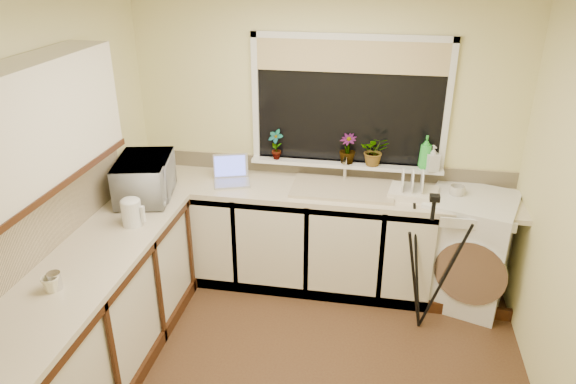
% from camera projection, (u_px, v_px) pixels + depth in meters
% --- Properties ---
extents(floor, '(3.20, 3.20, 0.00)m').
position_uv_depth(floor, '(293.00, 377.00, 3.69)').
color(floor, '#533821').
rests_on(floor, ground).
extents(ceiling, '(3.20, 3.20, 0.00)m').
position_uv_depth(ceiling, '(295.00, 3.00, 2.66)').
color(ceiling, white).
rests_on(ceiling, ground).
extents(wall_back, '(3.20, 0.00, 3.20)m').
position_uv_depth(wall_back, '(324.00, 139.00, 4.52)').
color(wall_back, beige).
rests_on(wall_back, ground).
extents(wall_left, '(0.00, 3.00, 3.00)m').
position_uv_depth(wall_left, '(49.00, 200.00, 3.44)').
color(wall_left, beige).
rests_on(wall_left, ground).
extents(base_cabinet_back, '(2.55, 0.60, 0.86)m').
position_uv_depth(base_cabinet_back, '(280.00, 235.00, 4.63)').
color(base_cabinet_back, silver).
rests_on(base_cabinet_back, floor).
extents(base_cabinet_left, '(0.54, 2.40, 0.86)m').
position_uv_depth(base_cabinet_left, '(87.00, 334.00, 3.45)').
color(base_cabinet_left, silver).
rests_on(base_cabinet_left, floor).
extents(worktop_back, '(3.20, 0.60, 0.04)m').
position_uv_depth(worktop_back, '(318.00, 190.00, 4.39)').
color(worktop_back, beige).
rests_on(worktop_back, base_cabinet_back).
extents(worktop_left, '(0.60, 2.40, 0.04)m').
position_uv_depth(worktop_left, '(76.00, 275.00, 3.26)').
color(worktop_left, beige).
rests_on(worktop_left, base_cabinet_left).
extents(upper_cabinet, '(0.28, 1.90, 0.70)m').
position_uv_depth(upper_cabinet, '(6.00, 139.00, 2.77)').
color(upper_cabinet, silver).
rests_on(upper_cabinet, wall_left).
extents(splashback_left, '(0.02, 2.40, 0.45)m').
position_uv_depth(splashback_left, '(25.00, 236.00, 3.21)').
color(splashback_left, beige).
rests_on(splashback_left, wall_left).
extents(splashback_back, '(3.20, 0.02, 0.14)m').
position_uv_depth(splashback_back, '(323.00, 167.00, 4.61)').
color(splashback_back, beige).
rests_on(splashback_back, wall_back).
extents(window_glass, '(1.50, 0.02, 1.00)m').
position_uv_depth(window_glass, '(349.00, 103.00, 4.34)').
color(window_glass, black).
rests_on(window_glass, wall_back).
extents(window_blind, '(1.50, 0.02, 0.25)m').
position_uv_depth(window_blind, '(351.00, 57.00, 4.16)').
color(window_blind, tan).
rests_on(window_blind, wall_back).
extents(windowsill, '(1.60, 0.14, 0.03)m').
position_uv_depth(windowsill, '(346.00, 164.00, 4.50)').
color(windowsill, white).
rests_on(windowsill, wall_back).
extents(sink, '(0.82, 0.46, 0.03)m').
position_uv_depth(sink, '(343.00, 189.00, 4.35)').
color(sink, tan).
rests_on(sink, worktop_back).
extents(faucet, '(0.03, 0.03, 0.24)m').
position_uv_depth(faucet, '(345.00, 168.00, 4.46)').
color(faucet, silver).
rests_on(faucet, worktop_back).
extents(washing_machine, '(0.82, 0.80, 0.92)m').
position_uv_depth(washing_machine, '(465.00, 249.00, 4.36)').
color(washing_machine, white).
rests_on(washing_machine, floor).
extents(laptop, '(0.36, 0.33, 0.22)m').
position_uv_depth(laptop, '(231.00, 175.00, 4.49)').
color(laptop, '#A4A4AC').
rests_on(laptop, worktop_back).
extents(kettle, '(0.14, 0.14, 0.19)m').
position_uv_depth(kettle, '(132.00, 213.00, 3.77)').
color(kettle, silver).
rests_on(kettle, worktop_left).
extents(dish_rack, '(0.41, 0.33, 0.06)m').
position_uv_depth(dish_rack, '(413.00, 193.00, 4.23)').
color(dish_rack, silver).
rests_on(dish_rack, worktop_back).
extents(tripod, '(0.61, 0.61, 1.13)m').
position_uv_depth(tripod, '(426.00, 264.00, 3.95)').
color(tripod, black).
rests_on(tripod, floor).
extents(steel_jar, '(0.08, 0.08, 0.11)m').
position_uv_depth(steel_jar, '(55.00, 281.00, 3.08)').
color(steel_jar, silver).
rests_on(steel_jar, worktop_left).
extents(microwave, '(0.51, 0.65, 0.32)m').
position_uv_depth(microwave, '(145.00, 178.00, 4.17)').
color(microwave, white).
rests_on(microwave, worktop_left).
extents(plant_a, '(0.16, 0.14, 0.26)m').
position_uv_depth(plant_a, '(276.00, 145.00, 4.52)').
color(plant_a, '#999999').
rests_on(plant_a, windowsill).
extents(plant_c, '(0.17, 0.17, 0.25)m').
position_uv_depth(plant_c, '(348.00, 149.00, 4.44)').
color(plant_c, '#999999').
rests_on(plant_c, windowsill).
extents(plant_d, '(0.25, 0.22, 0.25)m').
position_uv_depth(plant_d, '(374.00, 151.00, 4.40)').
color(plant_d, '#999999').
rests_on(plant_d, windowsill).
extents(soap_bottle_green, '(0.12, 0.12, 0.27)m').
position_uv_depth(soap_bottle_green, '(426.00, 152.00, 4.33)').
color(soap_bottle_green, green).
rests_on(soap_bottle_green, windowsill).
extents(soap_bottle_clear, '(0.12, 0.12, 0.21)m').
position_uv_depth(soap_bottle_clear, '(433.00, 158.00, 4.31)').
color(soap_bottle_clear, '#999999').
rests_on(soap_bottle_clear, windowsill).
extents(cup_back, '(0.15, 0.15, 0.10)m').
position_uv_depth(cup_back, '(457.00, 191.00, 4.21)').
color(cup_back, beige).
rests_on(cup_back, worktop_back).
extents(cup_left, '(0.11, 0.11, 0.10)m').
position_uv_depth(cup_left, '(51.00, 284.00, 3.06)').
color(cup_left, beige).
rests_on(cup_left, worktop_left).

